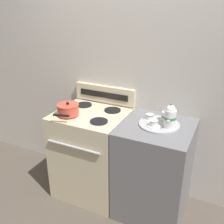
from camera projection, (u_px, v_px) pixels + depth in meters
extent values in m
plane|color=brown|center=(120.00, 197.00, 2.77)|extent=(6.00, 6.00, 0.00)
cube|color=beige|center=(135.00, 89.00, 2.62)|extent=(6.00, 0.05, 2.20)
cube|color=beige|center=(92.00, 153.00, 2.72)|extent=(0.68, 0.63, 0.91)
cylinder|color=silver|center=(73.00, 147.00, 2.34)|extent=(0.55, 0.02, 0.02)
cylinder|color=black|center=(84.00, 105.00, 2.72)|extent=(0.16, 0.16, 0.01)
cylinder|color=black|center=(113.00, 110.00, 2.59)|extent=(0.16, 0.16, 0.01)
cylinder|color=black|center=(68.00, 115.00, 2.48)|extent=(0.16, 0.16, 0.01)
cylinder|color=black|center=(99.00, 121.00, 2.35)|extent=(0.16, 0.16, 0.01)
cube|color=beige|center=(105.00, 94.00, 2.74)|extent=(0.67, 0.05, 0.18)
cube|color=black|center=(104.00, 95.00, 2.72)|extent=(0.55, 0.01, 0.06)
cube|color=slate|center=(154.00, 170.00, 2.45)|extent=(0.62, 0.63, 0.91)
cylinder|color=#D14C38|center=(68.00, 110.00, 2.46)|extent=(0.20, 0.20, 0.09)
cylinder|color=#D14C38|center=(68.00, 105.00, 2.44)|extent=(0.21, 0.21, 0.01)
sphere|color=black|center=(68.00, 103.00, 2.43)|extent=(0.03, 0.03, 0.03)
cylinder|color=black|center=(61.00, 115.00, 2.30)|extent=(0.15, 0.06, 0.02)
cylinder|color=#B2B2B7|center=(159.00, 124.00, 2.29)|extent=(0.36, 0.36, 0.01)
cylinder|color=white|center=(170.00, 118.00, 2.21)|extent=(0.10, 0.10, 0.15)
cylinder|color=#427A4C|center=(170.00, 118.00, 2.20)|extent=(0.10, 0.10, 0.02)
sphere|color=white|center=(171.00, 110.00, 2.17)|extent=(0.09, 0.09, 0.09)
sphere|color=#427A4C|center=(171.00, 104.00, 2.15)|extent=(0.02, 0.02, 0.02)
cone|color=white|center=(168.00, 121.00, 2.14)|extent=(0.03, 0.08, 0.06)
cylinder|color=white|center=(153.00, 126.00, 2.24)|extent=(0.11, 0.11, 0.01)
cylinder|color=white|center=(154.00, 123.00, 2.23)|extent=(0.07, 0.07, 0.05)
cylinder|color=#427A4C|center=(154.00, 121.00, 2.22)|extent=(0.07, 0.07, 0.01)
cylinder|color=white|center=(150.00, 119.00, 2.36)|extent=(0.11, 0.11, 0.01)
cylinder|color=white|center=(150.00, 117.00, 2.35)|extent=(0.07, 0.07, 0.05)
cylinder|color=#427A4C|center=(150.00, 115.00, 2.35)|extent=(0.07, 0.07, 0.01)
cylinder|color=white|center=(165.00, 116.00, 2.33)|extent=(0.06, 0.06, 0.08)
cylinder|color=#427A4C|center=(165.00, 116.00, 2.33)|extent=(0.06, 0.06, 0.02)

